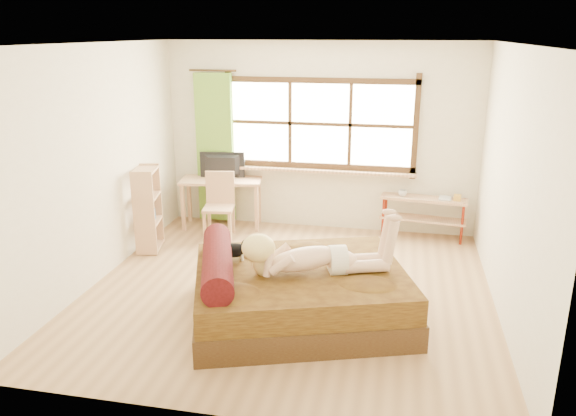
% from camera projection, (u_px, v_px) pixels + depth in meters
% --- Properties ---
extents(floor, '(4.50, 4.50, 0.00)m').
position_uv_depth(floor, '(289.00, 290.00, 6.39)').
color(floor, '#9E754C').
rests_on(floor, ground).
extents(ceiling, '(4.50, 4.50, 0.00)m').
position_uv_depth(ceiling, '(289.00, 44.00, 5.58)').
color(ceiling, white).
rests_on(ceiling, wall_back).
extents(wall_back, '(4.50, 0.00, 4.50)m').
position_uv_depth(wall_back, '(320.00, 138.00, 8.08)').
color(wall_back, silver).
rests_on(wall_back, floor).
extents(wall_front, '(4.50, 0.00, 4.50)m').
position_uv_depth(wall_front, '(224.00, 254.00, 3.88)').
color(wall_front, silver).
rests_on(wall_front, floor).
extents(wall_left, '(0.00, 4.50, 4.50)m').
position_uv_depth(wall_left, '(96.00, 166.00, 6.41)').
color(wall_left, silver).
rests_on(wall_left, floor).
extents(wall_right, '(0.00, 4.50, 4.50)m').
position_uv_depth(wall_right, '(511.00, 186.00, 5.55)').
color(wall_right, silver).
rests_on(wall_right, floor).
extents(window, '(2.80, 0.16, 1.46)m').
position_uv_depth(window, '(320.00, 127.00, 8.01)').
color(window, '#FFEDBF').
rests_on(window, wall_back).
extents(curtain, '(0.55, 0.10, 2.20)m').
position_uv_depth(curtain, '(215.00, 149.00, 8.33)').
color(curtain, '#468323').
rests_on(curtain, wall_back).
extents(bed, '(2.55, 2.28, 0.80)m').
position_uv_depth(bed, '(295.00, 291.00, 5.72)').
color(bed, black).
rests_on(bed, floor).
extents(woman, '(1.54, 0.87, 0.64)m').
position_uv_depth(woman, '(315.00, 242.00, 5.48)').
color(woman, '#DCAD8E').
rests_on(woman, bed).
extents(kitten, '(0.34, 0.22, 0.25)m').
position_uv_depth(kitten, '(234.00, 248.00, 5.84)').
color(kitten, black).
rests_on(kitten, bed).
extents(desk, '(1.25, 0.72, 0.74)m').
position_uv_depth(desk, '(221.00, 185.00, 8.29)').
color(desk, tan).
rests_on(desk, floor).
extents(monitor, '(0.67, 0.19, 0.38)m').
position_uv_depth(monitor, '(222.00, 166.00, 8.25)').
color(monitor, black).
rests_on(monitor, desk).
extents(chair, '(0.47, 0.47, 0.92)m').
position_uv_depth(chair, '(219.00, 201.00, 7.97)').
color(chair, tan).
rests_on(chair, floor).
extents(pipe_shelf, '(1.21, 0.44, 0.67)m').
position_uv_depth(pipe_shelf, '(424.00, 208.00, 7.90)').
color(pipe_shelf, tan).
rests_on(pipe_shelf, floor).
extents(cup, '(0.13, 0.13, 0.09)m').
position_uv_depth(cup, '(403.00, 193.00, 7.90)').
color(cup, gray).
rests_on(cup, pipe_shelf).
extents(book, '(0.20, 0.25, 0.02)m').
position_uv_depth(book, '(439.00, 198.00, 7.81)').
color(book, gray).
rests_on(book, pipe_shelf).
extents(bookshelf, '(0.38, 0.54, 1.13)m').
position_uv_depth(bookshelf, '(148.00, 209.00, 7.42)').
color(bookshelf, tan).
rests_on(bookshelf, floor).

